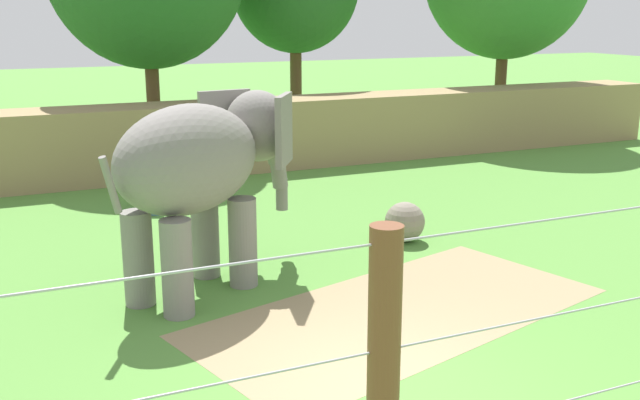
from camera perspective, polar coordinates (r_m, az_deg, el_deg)
ground_plane at (r=10.00m, az=4.99°, el=-14.02°), size 120.00×120.00×0.00m
dirt_patch at (r=12.24m, az=6.15°, el=-8.53°), size 7.55×5.01×0.01m
embankment_wall at (r=22.22m, az=-12.38°, el=4.45°), size 36.00×1.80×2.10m
elephant at (r=12.69m, az=-8.99°, el=2.68°), size 4.05×3.30×3.35m
enrichment_ball at (r=15.73m, az=6.53°, el=-1.68°), size 0.85×0.85×0.85m
cable_fence at (r=6.96m, az=18.39°, el=-13.04°), size 12.70×0.25×3.25m
feed_trough at (r=18.72m, az=-12.44°, el=0.02°), size 0.97×1.49×0.44m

